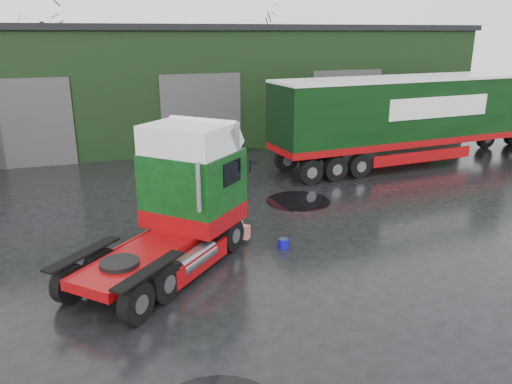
% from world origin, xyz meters
% --- Properties ---
extents(ground, '(100.00, 100.00, 0.00)m').
position_xyz_m(ground, '(0.00, 0.00, 0.00)').
color(ground, black).
extents(warehouse, '(32.40, 12.40, 6.30)m').
position_xyz_m(warehouse, '(2.00, 20.00, 3.16)').
color(warehouse, black).
rests_on(warehouse, ground).
extents(hero_tractor, '(5.94, 5.97, 3.68)m').
position_xyz_m(hero_tractor, '(-1.85, 1.38, 1.84)').
color(hero_tractor, '#0B3911').
rests_on(hero_tractor, ground).
extents(lorry_right, '(15.65, 4.08, 4.07)m').
position_xyz_m(lorry_right, '(9.98, 9.00, 2.03)').
color(lorry_right, silver).
rests_on(lorry_right, ground).
extents(wash_bucket, '(0.33, 0.33, 0.28)m').
position_xyz_m(wash_bucket, '(1.74, 1.87, 0.14)').
color(wash_bucket, '#0C07A6').
rests_on(wash_bucket, ground).
extents(tree_back_a, '(4.40, 4.40, 9.50)m').
position_xyz_m(tree_back_a, '(-6.00, 30.00, 4.75)').
color(tree_back_a, black).
rests_on(tree_back_a, ground).
extents(tree_back_b, '(4.40, 4.40, 7.50)m').
position_xyz_m(tree_back_b, '(10.00, 30.00, 3.75)').
color(tree_back_b, black).
rests_on(tree_back_b, ground).
extents(puddle_1, '(2.38, 2.38, 0.01)m').
position_xyz_m(puddle_1, '(3.75, 5.62, 0.00)').
color(puddle_1, black).
rests_on(puddle_1, ground).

